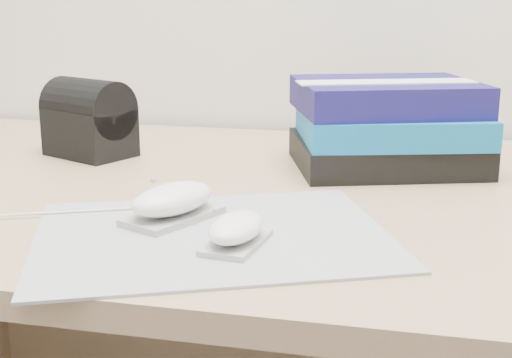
% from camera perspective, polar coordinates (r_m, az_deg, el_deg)
% --- Properties ---
extents(desk, '(1.60, 0.80, 0.73)m').
position_cam_1_polar(desk, '(1.10, 6.50, -11.84)').
color(desk, '#A47E5B').
rests_on(desk, ground).
extents(mousepad, '(0.46, 0.42, 0.00)m').
position_cam_1_polar(mousepad, '(0.77, -3.54, -4.49)').
color(mousepad, gray).
rests_on(mousepad, desk).
extents(mouse_rear, '(0.11, 0.13, 0.05)m').
position_cam_1_polar(mouse_rear, '(0.82, -6.70, -1.82)').
color(mouse_rear, '#A3A3A6').
rests_on(mouse_rear, mousepad).
extents(mouse_front, '(0.06, 0.10, 0.04)m').
position_cam_1_polar(mouse_front, '(0.73, -1.59, -4.09)').
color(mouse_front, '#A7A8AA').
rests_on(mouse_front, mousepad).
extents(usb_cable, '(0.21, 0.10, 0.00)m').
position_cam_1_polar(usb_cable, '(0.88, -17.45, -2.68)').
color(usb_cable, white).
rests_on(usb_cable, mousepad).
extents(book_stack, '(0.32, 0.28, 0.13)m').
position_cam_1_polar(book_stack, '(1.08, 10.46, 4.26)').
color(book_stack, black).
rests_on(book_stack, desk).
extents(pouch, '(0.16, 0.14, 0.12)m').
position_cam_1_polar(pouch, '(1.17, -13.22, 4.71)').
color(pouch, black).
rests_on(pouch, desk).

